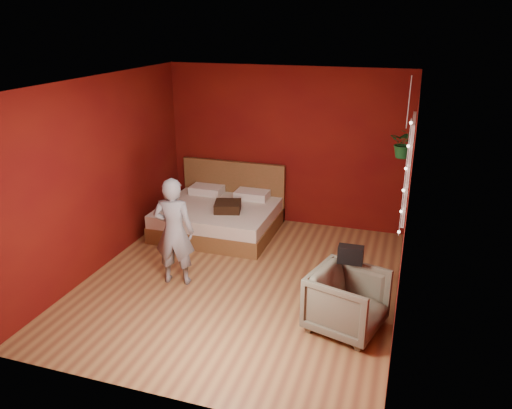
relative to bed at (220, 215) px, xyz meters
name	(u,v)px	position (x,y,z in m)	size (l,w,h in m)	color
floor	(241,281)	(0.89, -1.51, -0.26)	(4.50, 4.50, 0.00)	olive
room_walls	(239,160)	(0.89, -1.51, 1.42)	(4.04, 4.54, 2.62)	#60130A
window	(408,168)	(2.86, -0.61, 1.24)	(0.05, 0.97, 1.27)	white
fairy_lights	(405,180)	(2.83, -1.14, 1.24)	(0.04, 0.04, 1.45)	silver
bed	(220,215)	(0.00, 0.00, 0.00)	(1.82, 1.55, 1.00)	brown
person	(174,232)	(0.08, -1.77, 0.46)	(0.53, 0.34, 1.44)	slate
armchair	(347,301)	(2.37, -2.16, 0.09)	(0.75, 0.78, 0.71)	#686652
handbag	(351,255)	(2.35, -1.91, 0.55)	(0.28, 0.14, 0.20)	black
throw_pillow	(228,206)	(0.23, -0.23, 0.27)	(0.40, 0.40, 0.14)	black
hanging_plant	(405,143)	(2.77, -0.16, 1.45)	(0.42, 0.39, 1.09)	silver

